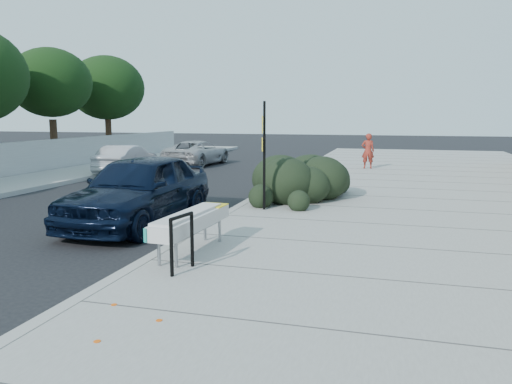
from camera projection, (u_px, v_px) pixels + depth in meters
ground at (146, 268)px, 8.62m from camera, size 120.00×120.00×0.00m
sidewalk_near at (459, 223)px, 11.88m from camera, size 11.20×50.00×0.15m
curb_near at (235, 210)px, 13.37m from camera, size 0.22×50.00×0.17m
tree_far_e at (51, 83)px, 24.63m from camera, size 4.00×4.00×5.90m
tree_far_f at (107, 88)px, 29.39m from camera, size 4.40×4.40×6.07m
bench at (192, 222)px, 8.95m from camera, size 0.63×2.40×0.72m
bike_rack at (182, 237)px, 7.87m from camera, size 0.16×0.63×0.92m
sign_post at (264, 149)px, 12.90m from camera, size 0.15×0.32×2.82m
hedge at (304, 174)px, 14.75m from camera, size 2.64×4.20×1.47m
sedan_navy at (139, 189)px, 11.96m from camera, size 2.03×4.99×1.70m
wagon_silver at (127, 160)px, 22.28m from camera, size 1.67×4.02×1.29m
suv_silver at (197, 153)px, 26.31m from camera, size 2.43×4.76×1.29m
pedestrian at (368, 151)px, 23.15m from camera, size 0.65×0.48×1.63m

